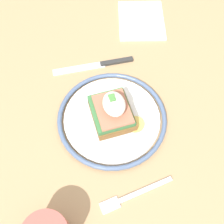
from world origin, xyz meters
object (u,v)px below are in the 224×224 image
Objects in this scene: fork at (133,195)px; plate at (112,118)px; sandwich at (113,111)px; knife at (100,65)px; napkin at (141,20)px.

plate is at bearing -2.97° from fork.
sandwich is 0.51× the size of knife.
napkin is (0.43, -0.17, 0.00)m from fork.
plate reaches higher than knife.
sandwich reaches higher than fork.
fork is at bearing 158.45° from napkin.
sandwich is at bearing 148.88° from napkin.
knife and napkin have the same top height.
knife is 1.36× the size of napkin.
plate is at bearing 22.01° from sandwich.
sandwich is 0.17m from fork.
knife is (0.32, -0.02, 0.00)m from fork.
knife is at bearing -5.42° from sandwich.
sandwich is 0.70× the size of napkin.
napkin reaches higher than fork.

